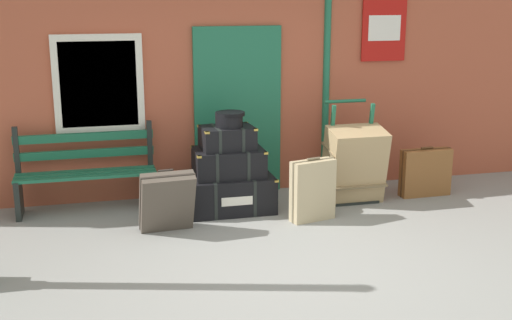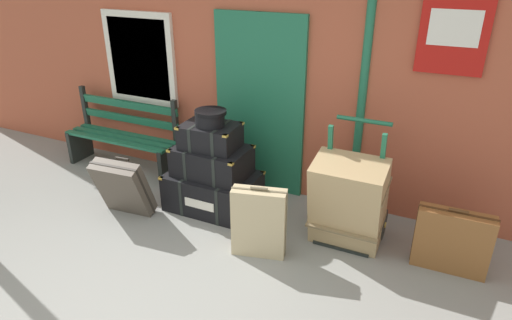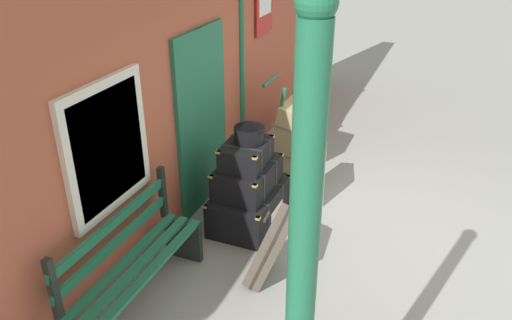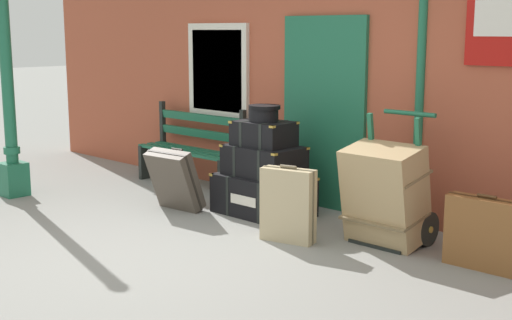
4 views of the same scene
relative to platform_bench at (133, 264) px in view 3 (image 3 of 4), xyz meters
The scene contains 12 objects.
ground_plane 2.88m from the platform_bench, 49.44° to the right, with size 60.00×60.00×0.00m, color gray.
brick_facade 2.21m from the platform_bench, 13.34° to the left, with size 10.40×0.35×3.20m.
platform_bench is the anchor object (origin of this frame).
steamer_trunk_base 1.69m from the platform_bench, 14.61° to the right, with size 1.01×0.66×0.43m.
steamer_trunk_middle 1.67m from the platform_bench, 14.15° to the right, with size 0.82×0.56×0.33m.
steamer_trunk_top 1.70m from the platform_bench, 13.96° to the right, with size 0.63×0.48×0.27m.
round_hatbox 1.80m from the platform_bench, 14.60° to the right, with size 0.34×0.33×0.17m.
porters_trolley 3.18m from the platform_bench, ahead, with size 0.71×0.56×1.21m.
large_brown_trunk 3.19m from the platform_bench, ahead, with size 0.70×0.59×0.94m.
suitcase_beige 4.15m from the platform_bench, ahead, with size 0.66×0.19×0.64m.
suitcase_oxblood 2.64m from the platform_bench, 21.77° to the right, with size 0.54×0.29×0.73m.
suitcase_olive 1.28m from the platform_bench, 49.99° to the right, with size 0.59×0.45×0.69m.
Camera 3 is at (-4.72, -0.18, 3.29)m, focal length 35.57 mm.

